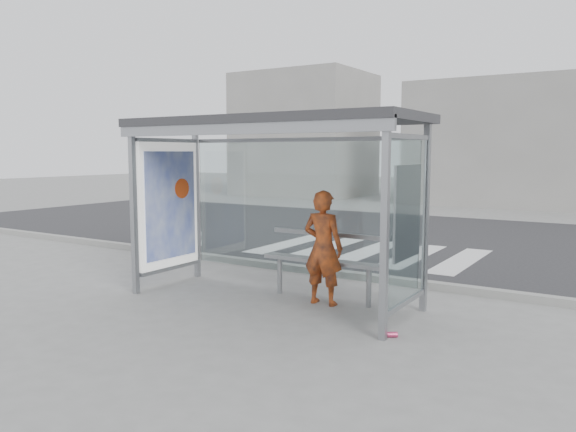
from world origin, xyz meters
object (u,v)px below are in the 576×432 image
object	(u,v)px
bus_shelter	(252,163)
bench	(323,261)
person	(323,248)
soda_can	(392,335)

from	to	relation	value
bus_shelter	bench	xyz separation A→B (m)	(0.95, 0.44, -1.41)
bus_shelter	bench	bearing A→B (deg)	24.73
bus_shelter	person	bearing A→B (deg)	11.78
person	soda_can	size ratio (longest dim) A/B	13.48
bench	soda_can	xyz separation A→B (m)	(1.49, -1.06, -0.54)
soda_can	person	bearing A→B (deg)	148.44
person	bench	bearing A→B (deg)	-63.37
soda_can	bench	bearing A→B (deg)	144.55
soda_can	bus_shelter	bearing A→B (deg)	165.63
person	soda_can	distance (m)	1.79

